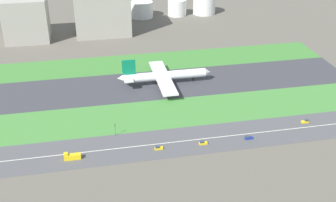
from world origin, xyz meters
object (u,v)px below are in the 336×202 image
car_1 (203,143)px  fuel_tank_west (142,10)px  car_4 (158,148)px  traffic_light (115,129)px  fuel_tank_east (204,5)px  terminal_building (26,19)px  car_0 (306,121)px  hangar_building (102,6)px  airliner (163,76)px  car_2 (248,138)px  fuel_tank_centre (177,7)px  truck_0 (72,157)px

car_1 → fuel_tank_west: bearing=-90.6°
car_4 → car_1: same height
traffic_light → fuel_tank_east: bearing=62.8°
car_4 → terminal_building: 208.79m
car_0 → fuel_tank_east: bearing=89.4°
fuel_tank_east → terminal_building: bearing=-165.3°
hangar_building → fuel_tank_west: 63.92m
airliner → fuel_tank_east: size_ratio=2.84×
car_0 → car_4: bearing=-173.6°
hangar_building → fuel_tank_west: size_ratio=2.32×
fuel_tank_west → terminal_building: bearing=-157.1°
car_2 → car_0: bearing=-165.7°
car_2 → fuel_tank_centre: 237.46m
car_1 → fuel_tank_centre: 240.26m
fuel_tank_east → fuel_tank_west: bearing=180.0°
car_1 → traffic_light: 48.69m
traffic_light → hangar_building: bearing=88.1°
terminal_building → car_4: bearing=-67.3°
car_0 → fuel_tank_west: bearing=105.4°
car_1 → terminal_building: terminal_building is taller
fuel_tank_centre → fuel_tank_west: bearing=180.0°
fuel_tank_west → fuel_tank_centre: 36.49m
fuel_tank_east → car_2: bearing=-100.0°
car_0 → fuel_tank_east: 227.15m
airliner → fuel_tank_east: airliner is taller
car_4 → hangar_building: size_ratio=0.08×
terminal_building → fuel_tank_west: bearing=22.9°
airliner → terminal_building: size_ratio=1.77×
fuel_tank_west → fuel_tank_east: 65.14m
hangar_building → fuel_tank_centre: bearing=30.0°
car_4 → fuel_tank_east: (91.68, 237.00, 7.78)m
truck_0 → car_0: truck_0 is taller
car_2 → traffic_light: (-70.94, 17.99, 3.37)m
car_2 → fuel_tank_centre: (12.96, 237.00, 7.06)m
truck_0 → traffic_light: (23.77, 17.99, 2.62)m
car_2 → fuel_tank_centre: bearing=-93.1°
terminal_building → hangar_building: (65.14, 0.00, 7.74)m
car_2 → fuel_tank_east: 240.75m
car_1 → fuel_tank_east: size_ratio=0.19×
airliner → hangar_building: size_ratio=1.25×
truck_0 → car_1: truck_0 is taller
fuel_tank_centre → truck_0: bearing=-114.4°
airliner → hangar_building: bearing=106.0°
fuel_tank_centre → terminal_building: bearing=-162.6°
terminal_building → fuel_tank_east: bearing=14.7°
fuel_tank_centre → fuel_tank_east: (28.65, 0.00, 0.72)m
hangar_building → car_2: bearing=-71.3°
car_1 → fuel_tank_east: fuel_tank_east is taller
fuel_tank_centre → fuel_tank_east: size_ratio=0.83×
traffic_light → car_2: bearing=-14.2°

